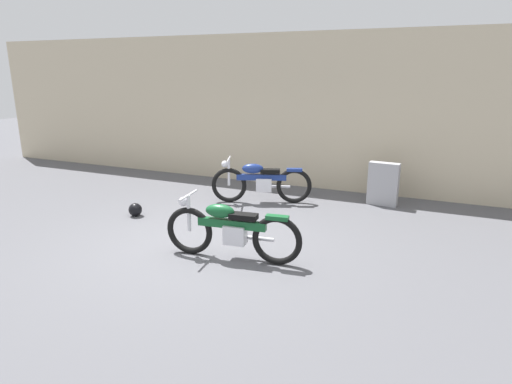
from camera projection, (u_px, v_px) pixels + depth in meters
ground_plane at (201, 243)px, 7.05m from camera, size 40.00×40.00×0.00m
building_wall at (289, 111)px, 10.32m from camera, size 18.00×0.30×3.53m
stone_marker at (383, 184)px, 8.96m from camera, size 0.62×0.25×0.89m
helmet at (135, 210)px, 8.33m from camera, size 0.25×0.25×0.25m
motorcycle_blue at (261, 182)px, 9.11m from camera, size 1.99×0.94×0.94m
motorcycle_green at (231, 230)px, 6.36m from camera, size 2.08×0.59×0.94m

